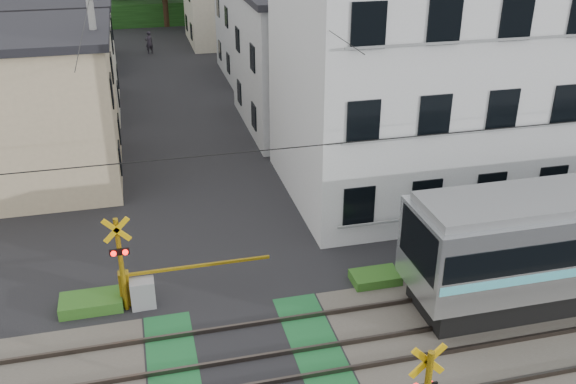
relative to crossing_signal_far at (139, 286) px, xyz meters
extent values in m
plane|color=black|center=(2.59, -3.65, -0.71)|extent=(120.00, 120.00, 0.00)
cube|color=#47423A|center=(2.59, -3.65, -0.71)|extent=(120.00, 6.00, 0.00)
cube|color=black|center=(2.59, -3.65, -0.71)|extent=(5.20, 120.00, 0.00)
cube|color=#145126|center=(4.49, -3.65, -0.70)|extent=(1.30, 6.00, 0.00)
cube|color=#3F3833|center=(2.59, -3.15, -0.64)|extent=(120.00, 0.08, 0.14)
cube|color=#3F3833|center=(2.59, -1.75, -0.64)|extent=(120.00, 0.08, 0.14)
cube|color=black|center=(10.05, -2.45, -0.43)|extent=(2.26, 2.07, 0.56)
cube|color=black|center=(7.56, -2.45, 1.73)|extent=(0.10, 2.27, 1.47)
cube|color=#E8AF0C|center=(5.59, -7.15, 1.99)|extent=(0.77, 0.05, 0.77)
cube|color=#E8AF0C|center=(5.59, -7.15, 1.99)|extent=(0.77, 0.05, 0.77)
sphere|color=#FF0C07|center=(5.75, -7.09, 1.29)|extent=(0.16, 0.16, 0.16)
cylinder|color=#E8AF0C|center=(-0.41, -0.05, 0.79)|extent=(0.14, 0.14, 3.00)
cube|color=#E8AF0C|center=(-0.41, -0.15, 1.99)|extent=(0.77, 0.05, 0.77)
cube|color=#E8AF0C|center=(-0.41, -0.15, 1.99)|extent=(0.77, 0.05, 0.77)
cube|color=black|center=(-0.41, -0.15, 1.29)|extent=(0.55, 0.05, 0.20)
sphere|color=#FF0C07|center=(-0.57, -0.21, 1.29)|extent=(0.16, 0.16, 0.16)
sphere|color=#FF0C07|center=(-0.25, -0.21, 1.29)|extent=(0.16, 0.16, 0.16)
cube|color=gray|center=(0.09, -0.05, -0.26)|extent=(0.70, 0.50, 0.90)
cube|color=#E8AF0C|center=(-0.41, 0.20, -0.16)|extent=(0.30, 0.30, 1.10)
cube|color=#E8AF0C|center=(1.84, 0.20, 0.29)|extent=(4.20, 0.08, 0.08)
cube|color=silver|center=(11.09, 5.85, 3.79)|extent=(10.00, 8.00, 9.00)
cube|color=black|center=(7.39, 1.82, 0.79)|extent=(1.10, 0.06, 1.40)
cube|color=black|center=(9.84, 1.82, 0.79)|extent=(1.10, 0.06, 1.40)
cube|color=black|center=(12.29, 1.82, 0.79)|extent=(1.10, 0.06, 1.40)
cube|color=black|center=(14.74, 1.82, 0.79)|extent=(1.10, 0.06, 1.40)
cube|color=gray|center=(11.09, 1.60, 0.19)|extent=(9.00, 0.06, 0.08)
cube|color=black|center=(7.39, 1.82, 3.79)|extent=(1.10, 0.06, 1.40)
cube|color=black|center=(9.84, 1.82, 3.79)|extent=(1.10, 0.06, 1.40)
cube|color=black|center=(12.29, 1.82, 3.79)|extent=(1.10, 0.06, 1.40)
cube|color=black|center=(14.74, 1.82, 3.79)|extent=(1.10, 0.06, 1.40)
cube|color=gray|center=(11.09, 1.60, 3.19)|extent=(9.00, 0.06, 0.08)
cube|color=black|center=(7.39, 1.82, 6.79)|extent=(1.10, 0.06, 1.40)
cube|color=black|center=(9.84, 1.82, 6.79)|extent=(1.10, 0.06, 1.40)
cube|color=black|center=(12.29, 1.82, 6.79)|extent=(1.10, 0.06, 1.40)
cube|color=gray|center=(11.09, 1.60, 6.19)|extent=(9.00, 0.06, 0.08)
cube|color=#CCB790|center=(-3.91, 10.35, 2.29)|extent=(7.00, 7.00, 6.00)
cube|color=black|center=(-3.91, 10.35, 5.44)|extent=(7.35, 7.35, 0.30)
cube|color=black|center=(-0.38, 8.60, 0.59)|extent=(0.06, 1.00, 1.20)
cube|color=black|center=(-0.38, 12.10, 0.59)|extent=(0.06, 1.00, 1.20)
cube|color=black|center=(-0.38, 8.60, 3.39)|extent=(0.06, 1.00, 1.20)
cube|color=black|center=(-0.38, 12.10, 3.39)|extent=(0.06, 1.00, 1.20)
cube|color=#AEB0B3|center=(9.39, 14.35, 2.54)|extent=(7.00, 8.00, 6.50)
cube|color=black|center=(5.86, 12.35, 0.59)|extent=(0.06, 1.00, 1.20)
cube|color=black|center=(5.86, 16.35, 0.59)|extent=(0.06, 1.00, 1.20)
cube|color=black|center=(5.86, 12.35, 3.39)|extent=(0.06, 1.00, 1.20)
cube|color=black|center=(5.86, 16.35, 3.39)|extent=(0.06, 1.00, 1.20)
cube|color=beige|center=(-4.41, 19.35, 2.19)|extent=(8.00, 7.00, 5.80)
cube|color=black|center=(-4.41, 19.35, 5.24)|extent=(8.40, 7.35, 0.30)
cube|color=black|center=(-0.38, 17.60, 0.59)|extent=(0.06, 1.00, 1.20)
cube|color=black|center=(-0.38, 21.10, 0.59)|extent=(0.06, 1.00, 1.20)
cube|color=black|center=(-0.38, 17.60, 3.39)|extent=(0.06, 1.00, 1.20)
cube|color=black|center=(-0.38, 21.10, 3.39)|extent=(0.06, 1.00, 1.20)
cube|color=#AEB0B3|center=(9.79, 24.35, 2.39)|extent=(7.00, 7.00, 6.20)
cube|color=black|center=(6.26, 22.60, 0.59)|extent=(0.06, 1.00, 1.20)
cube|color=black|center=(6.26, 26.10, 0.59)|extent=(0.06, 1.00, 1.20)
cube|color=black|center=(6.26, 22.60, 3.39)|extent=(0.06, 1.00, 1.20)
cube|color=black|center=(6.26, 26.10, 3.39)|extent=(0.06, 1.00, 1.20)
cube|color=#AEB0B3|center=(-4.21, 29.35, 2.29)|extent=(7.00, 8.00, 6.00)
cube|color=black|center=(-0.68, 27.35, 0.59)|extent=(0.06, 1.00, 1.20)
cube|color=black|center=(-0.68, 31.35, 0.59)|extent=(0.06, 1.00, 1.20)
cube|color=black|center=(-0.68, 27.35, 3.39)|extent=(0.06, 1.00, 1.20)
cube|color=beige|center=(9.09, 34.35, 2.49)|extent=(8.00, 7.00, 6.40)
cube|color=black|center=(5.06, 32.60, 0.59)|extent=(0.06, 1.00, 1.20)
cube|color=black|center=(5.06, 36.10, 0.59)|extent=(0.06, 1.00, 1.20)
cube|color=#1C4416|center=(2.59, 46.35, 0.29)|extent=(40.00, 10.00, 2.00)
cylinder|color=#332114|center=(-8.11, 44.69, 1.41)|extent=(0.50, 0.50, 4.24)
cube|color=black|center=(8.59, -2.45, 4.89)|extent=(60.00, 0.02, 0.02)
cylinder|color=#A5A5A0|center=(-0.81, 9.35, 3.29)|extent=(0.26, 0.26, 8.00)
cylinder|color=#A5A5A0|center=(6.19, 18.35, 3.29)|extent=(0.26, 0.26, 8.00)
cylinder|color=#A5A5A0|center=(-0.81, 30.35, 3.29)|extent=(0.26, 0.26, 8.00)
imported|color=#302A34|center=(1.86, 31.73, 0.11)|extent=(0.71, 0.61, 1.65)
cube|color=#2D5E1E|center=(-1.41, 0.25, -0.53)|extent=(1.80, 1.00, 0.36)
cube|color=#2D5E1E|center=(7.19, -0.45, -0.56)|extent=(1.50, 0.90, 0.30)
camera|label=1|loc=(0.47, -16.23, 10.56)|focal=40.00mm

